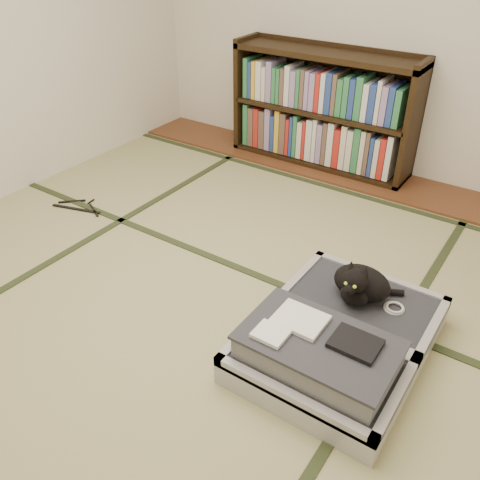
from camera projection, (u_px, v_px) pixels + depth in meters
The scene contains 9 objects.
floor at pixel (197, 303), 2.83m from camera, with size 4.50×4.50×0.00m, color tan.
wood_strip at pixel (347, 173), 4.21m from camera, with size 4.00×0.50×0.02m, color brown.
room_shell at pixel (180, 22), 2.03m from camera, with size 4.50×4.50×4.50m.
tatami_borders at pixel (246, 260), 3.17m from camera, with size 4.00×4.50×0.01m.
bookcase at pixel (322, 112), 4.16m from camera, with size 1.54×0.35×0.99m.
suitcase at pixel (336, 340), 2.43m from camera, with size 0.77×1.03×0.30m.
cat at pixel (360, 284), 2.56m from camera, with size 0.34×0.34×0.28m.
cable_coil at pixel (394, 308), 2.55m from camera, with size 0.11×0.11×0.03m.
hanger at pixel (80, 207), 3.73m from camera, with size 0.41×0.24×0.01m.
Camera 1 is at (1.43, -1.67, 1.83)m, focal length 38.00 mm.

